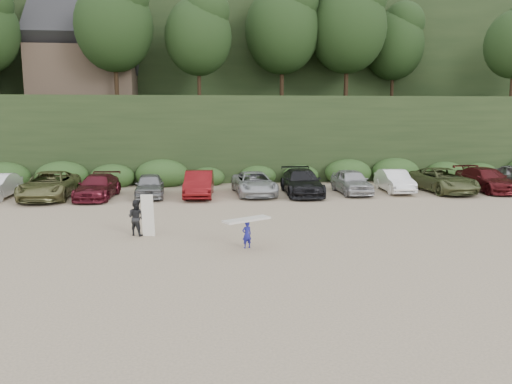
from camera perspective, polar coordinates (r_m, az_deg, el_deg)
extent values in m
plane|color=tan|center=(20.03, 2.33, -5.01)|extent=(120.00, 120.00, 0.00)
cube|color=black|center=(41.33, -2.47, 6.51)|extent=(80.00, 14.00, 6.00)
cube|color=black|center=(59.33, -3.84, 12.13)|extent=(90.00, 30.00, 16.00)
ellipsoid|color=black|center=(41.74, -2.55, 17.55)|extent=(66.00, 12.00, 10.00)
cube|color=#2B491E|center=(34.04, -2.42, 1.89)|extent=(46.20, 2.00, 1.20)
cube|color=brown|center=(44.19, -18.84, 12.70)|extent=(8.00, 6.00, 4.00)
imported|color=#65663B|center=(30.73, -22.55, 0.72)|extent=(2.55, 5.50, 1.53)
imported|color=#50121D|center=(29.83, -17.63, 0.59)|extent=(2.24, 4.79, 1.35)
imported|color=gray|center=(29.53, -12.06, 0.74)|extent=(1.81, 4.07, 1.36)
imported|color=maroon|center=(29.23, -6.53, 0.92)|extent=(1.86, 4.61, 1.49)
imported|color=#ABAEB2|center=(29.71, -0.21, 0.98)|extent=(2.52, 4.99, 1.35)
imported|color=black|center=(29.84, 5.25, 1.13)|extent=(2.26, 5.24, 1.50)
imported|color=#A9A9AD|center=(30.74, 10.86, 1.19)|extent=(1.76, 4.29, 1.46)
imported|color=white|center=(31.92, 15.55, 1.22)|extent=(1.69, 4.21, 1.36)
imported|color=#545C35|center=(32.82, 20.58, 1.27)|extent=(2.81, 5.43, 1.46)
imported|color=#4C1114|center=(34.20, 24.82, 1.29)|extent=(2.27, 5.06, 1.44)
imported|color=navy|center=(18.13, -1.06, -4.89)|extent=(0.42, 0.35, 1.00)
cube|color=beige|center=(18.00, -1.06, -3.17)|extent=(1.84, 1.33, 0.07)
imported|color=black|center=(20.48, -13.55, -2.86)|extent=(0.88, 0.81, 1.45)
cube|color=silver|center=(20.14, -12.26, -2.64)|extent=(0.51, 0.31, 1.70)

